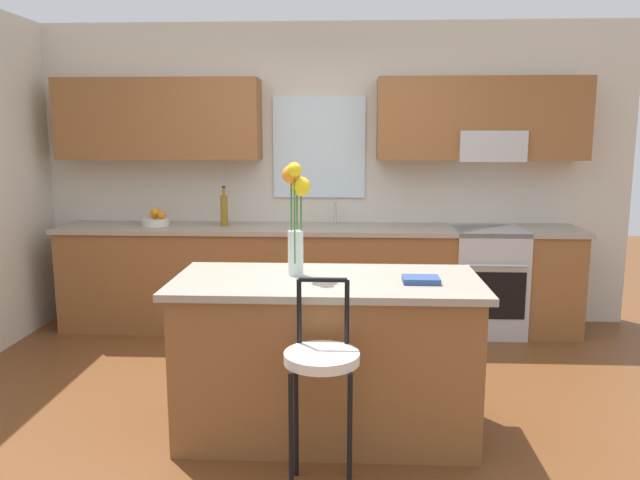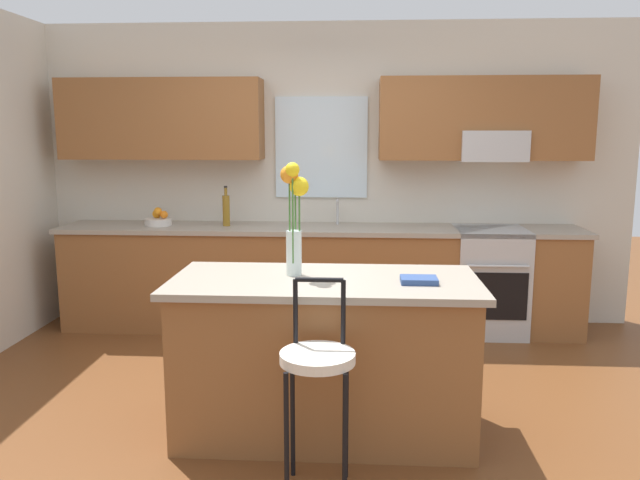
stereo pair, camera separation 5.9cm
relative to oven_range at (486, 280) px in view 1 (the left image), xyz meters
The scene contains 11 objects.
ground_plane 2.28m from the oven_range, 131.46° to the right, with size 14.00×14.00×0.00m, color brown.
back_wall_assembly 1.82m from the oven_range, 168.03° to the left, with size 5.60×0.50×2.70m.
counter_run 1.48m from the oven_range, behind, with size 4.56×0.64×0.92m.
sink_faucet 1.47m from the oven_range, behind, with size 0.02×0.13×0.23m.
oven_range is the anchor object (origin of this frame).
kitchen_island 2.35m from the oven_range, 124.35° to the right, with size 1.74×0.82×0.92m.
bar_stool_near 2.89m from the oven_range, 117.35° to the right, with size 0.36×0.36×1.04m.
flower_vase 2.54m from the oven_range, 128.86° to the right, with size 0.16×0.17×0.65m.
cookbook 2.22m from the oven_range, 111.77° to the right, with size 0.20×0.15×0.03m, color navy.
fruit_bowl_oranges 2.96m from the oven_range, behind, with size 0.24×0.24×0.16m.
bottle_olive_oil 2.38m from the oven_range, behind, with size 0.06×0.06×0.35m.
Camera 1 is at (0.28, -3.70, 1.73)m, focal length 35.03 mm.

